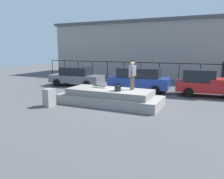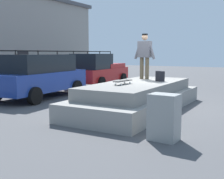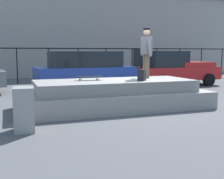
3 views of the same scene
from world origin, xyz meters
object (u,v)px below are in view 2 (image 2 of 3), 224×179
skateboarder (145,53)px  utility_box (164,117)px  skateboard (123,81)px  car_red_pickup_far (98,70)px  backpack (160,76)px  car_blue_hatchback_mid (39,75)px

skateboarder → utility_box: 4.82m
skateboard → utility_box: 2.94m
utility_box → car_red_pickup_far: bearing=43.8°
backpack → car_red_pickup_far: 6.86m
car_blue_hatchback_mid → car_red_pickup_far: (4.83, 0.21, -0.04)m
car_blue_hatchback_mid → utility_box: car_blue_hatchback_mid is taller
skateboard → car_red_pickup_far: bearing=38.4°
car_red_pickup_far → utility_box: bearing=-139.8°
car_blue_hatchback_mid → car_red_pickup_far: size_ratio=1.00×
utility_box → skateboarder: bearing=32.1°
skateboard → utility_box: bearing=-135.1°
skateboarder → skateboard: size_ratio=1.96×
skateboarder → skateboard: (-2.01, -0.16, -0.85)m
car_red_pickup_far → utility_box: 10.36m
backpack → utility_box: (-3.53, -1.41, -0.56)m
skateboard → backpack: backpack is taller
car_red_pickup_far → backpack: bearing=-129.7°
backpack → car_blue_hatchback_mid: size_ratio=0.08×
skateboarder → car_blue_hatchback_mid: bearing=103.1°
car_red_pickup_far → car_blue_hatchback_mid: bearing=-177.5°
skateboard → backpack: size_ratio=2.41×
skateboard → utility_box: size_ratio=0.84×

